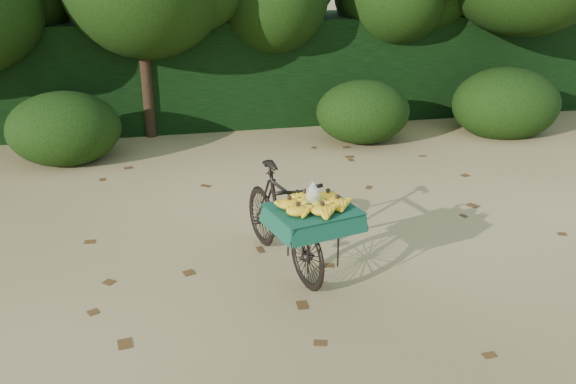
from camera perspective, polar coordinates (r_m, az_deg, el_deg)
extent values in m
plane|color=tan|center=(5.70, 6.73, -8.74)|extent=(80.00, 80.00, 0.00)
imported|color=black|center=(5.81, -0.50, -2.50)|extent=(0.84, 1.70, 0.99)
cube|color=black|center=(5.20, 2.37, -1.75)|extent=(0.45, 0.51, 0.02)
cube|color=#134935|center=(5.19, 2.37, -1.58)|extent=(0.83, 0.74, 0.01)
ellipsoid|color=olive|center=(5.20, 3.05, -0.93)|extent=(0.09, 0.08, 0.10)
ellipsoid|color=olive|center=(5.22, 2.07, -0.84)|extent=(0.09, 0.08, 0.10)
ellipsoid|color=olive|center=(5.14, 1.70, -1.19)|extent=(0.09, 0.08, 0.10)
ellipsoid|color=olive|center=(5.12, 2.69, -1.29)|extent=(0.09, 0.08, 0.10)
cylinder|color=#EAE5C6|center=(5.16, 2.33, -0.55)|extent=(0.11, 0.11, 0.15)
cube|color=black|center=(11.23, -3.72, 11.48)|extent=(26.00, 1.80, 1.80)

